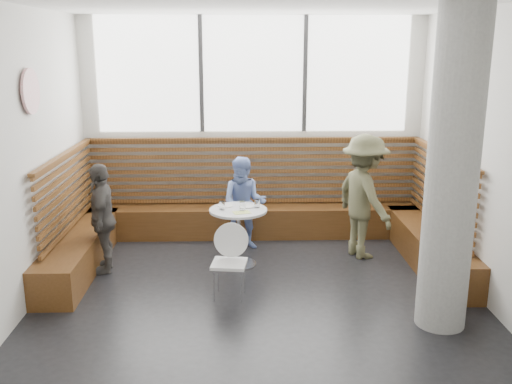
{
  "coord_description": "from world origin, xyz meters",
  "views": [
    {
      "loc": [
        -0.19,
        -5.9,
        2.8
      ],
      "look_at": [
        0.0,
        1.0,
        1.0
      ],
      "focal_mm": 40.0,
      "sensor_mm": 36.0,
      "label": 1
    }
  ],
  "objects_px": {
    "concrete_column": "(452,172)",
    "child_back": "(244,203)",
    "cafe_table": "(238,225)",
    "cafe_chair": "(229,255)",
    "child_left": "(102,218)",
    "adult_man": "(364,197)"
  },
  "relations": [
    {
      "from": "cafe_chair",
      "to": "adult_man",
      "type": "relative_size",
      "value": 0.5
    },
    {
      "from": "concrete_column",
      "to": "adult_man",
      "type": "distance_m",
      "value": 2.14
    },
    {
      "from": "concrete_column",
      "to": "adult_man",
      "type": "bearing_deg",
      "value": 101.56
    },
    {
      "from": "cafe_chair",
      "to": "adult_man",
      "type": "bearing_deg",
      "value": 41.87
    },
    {
      "from": "child_left",
      "to": "adult_man",
      "type": "bearing_deg",
      "value": 89.51
    },
    {
      "from": "cafe_table",
      "to": "child_left",
      "type": "relative_size",
      "value": 0.55
    },
    {
      "from": "child_left",
      "to": "cafe_chair",
      "type": "bearing_deg",
      "value": 56.12
    },
    {
      "from": "concrete_column",
      "to": "child_back",
      "type": "xyz_separation_m",
      "value": [
        -2.0,
        2.31,
        -0.95
      ]
    },
    {
      "from": "cafe_chair",
      "to": "child_left",
      "type": "distance_m",
      "value": 1.79
    },
    {
      "from": "concrete_column",
      "to": "child_back",
      "type": "height_order",
      "value": "concrete_column"
    },
    {
      "from": "cafe_table",
      "to": "cafe_chair",
      "type": "bearing_deg",
      "value": -96.27
    },
    {
      "from": "child_left",
      "to": "concrete_column",
      "type": "bearing_deg",
      "value": 60.17
    },
    {
      "from": "cafe_table",
      "to": "child_back",
      "type": "height_order",
      "value": "child_back"
    },
    {
      "from": "concrete_column",
      "to": "adult_man",
      "type": "height_order",
      "value": "concrete_column"
    },
    {
      "from": "cafe_table",
      "to": "adult_man",
      "type": "distance_m",
      "value": 1.72
    },
    {
      "from": "cafe_table",
      "to": "child_left",
      "type": "bearing_deg",
      "value": -175.57
    },
    {
      "from": "child_back",
      "to": "child_left",
      "type": "xyz_separation_m",
      "value": [
        -1.77,
        -0.78,
        0.04
      ]
    },
    {
      "from": "cafe_table",
      "to": "child_left",
      "type": "distance_m",
      "value": 1.71
    },
    {
      "from": "adult_man",
      "to": "child_back",
      "type": "relative_size",
      "value": 1.28
    },
    {
      "from": "concrete_column",
      "to": "cafe_table",
      "type": "distance_m",
      "value": 2.86
    },
    {
      "from": "concrete_column",
      "to": "child_back",
      "type": "distance_m",
      "value": 3.2
    },
    {
      "from": "adult_man",
      "to": "child_left",
      "type": "bearing_deg",
      "value": 75.54
    }
  ]
}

